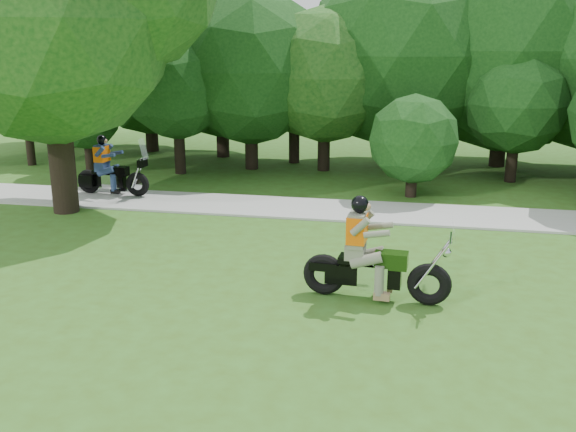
{
  "coord_description": "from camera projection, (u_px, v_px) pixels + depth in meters",
  "views": [
    {
      "loc": [
        -1.26,
        -8.91,
        4.58
      ],
      "look_at": [
        -3.71,
        3.39,
        1.09
      ],
      "focal_mm": 40.0,
      "sensor_mm": 36.0,
      "label": 1
    }
  ],
  "objects": [
    {
      "name": "tree_line",
      "position": [
        498.0,
        63.0,
        22.0
      ],
      "size": [
        40.48,
        11.66,
        7.87
      ],
      "color": "black",
      "rests_on": "ground"
    },
    {
      "name": "walkway",
      "position": [
        459.0,
        216.0,
        16.96
      ],
      "size": [
        60.0,
        2.2,
        0.06
      ],
      "primitive_type": "cube",
      "color": "#9D9D98",
      "rests_on": "ground"
    },
    {
      "name": "ground",
      "position": [
        490.0,
        361.0,
        9.41
      ],
      "size": [
        100.0,
        100.0,
        0.0
      ],
      "primitive_type": "plane",
      "color": "#365718",
      "rests_on": "ground"
    },
    {
      "name": "touring_motorcycle",
      "position": [
        108.0,
        173.0,
        19.03
      ],
      "size": [
        2.34,
        0.73,
        1.78
      ],
      "rotation": [
        0.0,
        0.0,
        -0.06
      ],
      "color": "black",
      "rests_on": "walkway"
    },
    {
      "name": "chopper_motorcycle",
      "position": [
        369.0,
        262.0,
        11.49
      ],
      "size": [
        2.69,
        0.74,
        1.92
      ],
      "rotation": [
        0.0,
        0.0,
        -0.07
      ],
      "color": "black",
      "rests_on": "ground"
    }
  ]
}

